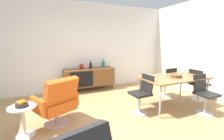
% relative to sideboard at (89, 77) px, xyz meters
% --- Properties ---
extents(ground_plane, '(8.32, 8.32, 0.00)m').
position_rel_sideboard_xyz_m(ground_plane, '(-0.25, -2.30, -0.44)').
color(ground_plane, tan).
extents(wall_back, '(6.80, 0.12, 2.80)m').
position_rel_sideboard_xyz_m(wall_back, '(-0.25, 0.30, 0.96)').
color(wall_back, white).
rests_on(wall_back, ground_plane).
extents(sideboard, '(1.60, 0.45, 0.72)m').
position_rel_sideboard_xyz_m(sideboard, '(0.00, 0.00, 0.00)').
color(sideboard, brown).
rests_on(sideboard, ground_plane).
extents(vase_cobalt, '(0.12, 0.12, 0.29)m').
position_rel_sideboard_xyz_m(vase_cobalt, '(0.49, 0.00, 0.39)').
color(vase_cobalt, '#337266').
rests_on(vase_cobalt, sideboard).
extents(vase_sculptural_dark, '(0.15, 0.15, 0.18)m').
position_rel_sideboard_xyz_m(vase_sculptural_dark, '(-0.24, 0.00, 0.37)').
color(vase_sculptural_dark, maroon).
rests_on(vase_sculptural_dark, sideboard).
extents(vase_ceramic_small, '(0.09, 0.09, 0.27)m').
position_rel_sideboard_xyz_m(vase_ceramic_small, '(0.05, 0.00, 0.38)').
color(vase_ceramic_small, black).
rests_on(vase_ceramic_small, sideboard).
extents(dining_table, '(1.60, 0.90, 0.74)m').
position_rel_sideboard_xyz_m(dining_table, '(1.52, -2.05, 0.26)').
color(dining_table, olive).
rests_on(dining_table, ground_plane).
extents(wooden_bowl_on_table, '(0.26, 0.26, 0.06)m').
position_rel_sideboard_xyz_m(wooden_bowl_on_table, '(1.53, -2.11, 0.33)').
color(wooden_bowl_on_table, brown).
rests_on(wooden_bowl_on_table, dining_table).
extents(dining_chair_front_right, '(0.40, 0.43, 0.86)m').
position_rel_sideboard_xyz_m(dining_chair_front_right, '(1.86, -2.61, 0.03)').
color(dining_chair_front_right, black).
rests_on(dining_chair_front_right, ground_plane).
extents(dining_chair_far_end, '(0.44, 0.41, 0.86)m').
position_rel_sideboard_xyz_m(dining_chair_far_end, '(2.40, -2.05, 0.03)').
color(dining_chair_far_end, black).
rests_on(dining_chair_far_end, ground_plane).
extents(dining_chair_near_window, '(0.44, 0.42, 0.86)m').
position_rel_sideboard_xyz_m(dining_chair_near_window, '(0.63, -2.04, 0.03)').
color(dining_chair_near_window, black).
rests_on(dining_chair_near_window, ground_plane).
extents(dining_chair_back_right, '(0.41, 0.43, 0.86)m').
position_rel_sideboard_xyz_m(dining_chair_back_right, '(1.87, -1.49, 0.03)').
color(dining_chair_back_right, black).
rests_on(dining_chair_back_right, ground_plane).
extents(lounge_chair_red, '(0.87, 0.85, 0.95)m').
position_rel_sideboard_xyz_m(lounge_chair_red, '(-1.14, -1.82, 0.03)').
color(lounge_chair_red, '#D85919').
rests_on(lounge_chair_red, ground_plane).
extents(side_table_round, '(0.44, 0.44, 0.52)m').
position_rel_sideboard_xyz_m(side_table_round, '(-1.70, -1.96, -0.12)').
color(side_table_round, white).
rests_on(side_table_round, ground_plane).
extents(fruit_bowl, '(0.20, 0.20, 0.11)m').
position_rel_sideboard_xyz_m(fruit_bowl, '(-1.70, -1.96, 0.12)').
color(fruit_bowl, '#262628').
rests_on(fruit_bowl, side_table_round).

